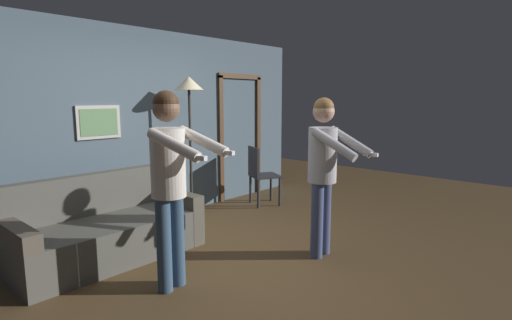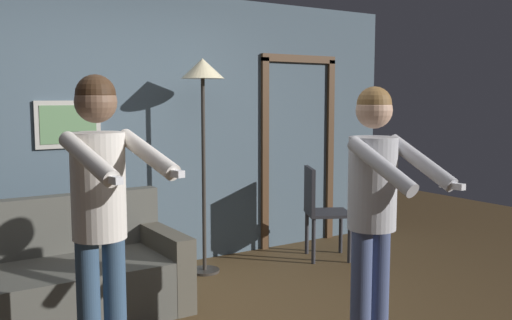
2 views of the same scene
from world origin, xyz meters
name	(u,v)px [view 2 (image 2 of 2)]	position (x,y,z in m)	size (l,w,h in m)	color
back_wall_assembly	(118,133)	(0.03, 1.97, 1.30)	(6.40, 0.10, 2.60)	#495B68
couch	(50,284)	(-0.81, 1.12, 0.28)	(1.90, 0.86, 0.87)	#525149
torchiere_lamp	(203,88)	(0.68, 1.55, 1.71)	(0.40, 0.40, 1.97)	#332D28
person_standing_left	(100,198)	(-0.77, 0.02, 1.07)	(0.50, 0.75, 1.75)	#334C68
person_standing_right	(374,196)	(0.76, -0.55, 1.02)	(0.45, 0.67, 1.69)	#404C73
dining_chair_distant	(320,207)	(1.87, 1.32, 0.53)	(0.57, 0.57, 0.93)	#2D2D33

